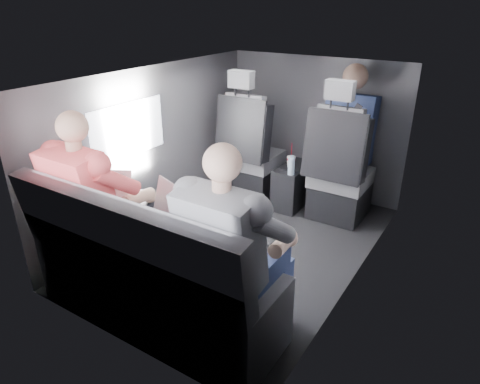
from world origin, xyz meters
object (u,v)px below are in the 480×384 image
Objects in this scene: soda_cup at (291,162)px; laptop_black at (250,234)px; passenger_front_right at (349,130)px; passenger_rear_right at (235,250)px; laptop_white at (119,194)px; passenger_rear_left at (99,203)px; front_seat_left at (251,159)px; water_bottle at (291,166)px; center_console at (293,186)px; laptop_silver at (184,213)px; front_seat_right at (339,177)px; rear_bench at (151,279)px.

laptop_black is (0.51, -1.59, 0.17)m from soda_cup.
soda_cup is at bearing 107.89° from laptop_black.
passenger_rear_right is at bearing -86.73° from passenger_front_right.
laptop_white is at bearing -178.48° from laptop_black.
front_seat_left is at bearing 88.45° from passenger_rear_left.
water_bottle is 0.14× the size of passenger_rear_right.
soda_cup reaches higher than center_console.
laptop_silver is (0.55, 0.02, 0.00)m from laptop_white.
soda_cup is 0.16m from water_bottle.
passenger_rear_right is at bearing -9.38° from laptop_white.
laptop_silver is (-0.41, -1.62, 0.24)m from front_seat_right.
passenger_rear_right is at bearing -21.15° from laptop_silver.
front_seat_left reaches higher than water_bottle.
passenger_rear_right is at bearing -73.79° from center_console.
laptop_white is 0.37× the size of passenger_rear_left.
front_seat_left is at bearing 180.00° from front_seat_right.
passenger_rear_right is 2.07m from passenger_front_right.
laptop_white is (-0.06, -1.63, 0.23)m from front_seat_left.
passenger_rear_right reaches higher than laptop_white.
soda_cup is 1.70m from laptop_white.
soda_cup is 1.88m from passenger_rear_right.
laptop_silver is at bearing -88.23° from soda_cup.
front_seat_left is 1.82m from passenger_rear_left.
passenger_front_right is at bearing 16.53° from front_seat_left.
rear_bench is (-0.00, -1.94, 0.11)m from center_console.
laptop_white reaches higher than laptop_black.
passenger_rear_right is (0.54, -1.85, 0.44)m from center_console.
passenger_front_right is (0.87, 0.26, 0.36)m from front_seat_left.
passenger_rear_right is (0.54, -1.79, 0.18)m from soda_cup.
soda_cup is at bearing -147.04° from passenger_front_right.
rear_bench is at bearing -92.06° from water_bottle.
front_seat_right is 1.96m from rear_bench.
rear_bench is 3.46× the size of laptop_white.
passenger_rear_left is 2.26m from passenger_front_right.
passenger_front_right reaches higher than water_bottle.
laptop_silver is (0.04, -1.66, 0.44)m from center_console.
front_seat_left is at bearing 177.55° from soda_cup.
front_seat_left is 0.49m from center_console.
passenger_front_right is at bearing 92.63° from laptop_black.
soda_cup is 0.59m from passenger_front_right.
passenger_rear_right reaches higher than soda_cup.
passenger_rear_left is at bearing 169.27° from rear_bench.
center_console is 0.73m from passenger_front_right.
soda_cup is at bearing 91.77° from laptop_silver.
front_seat_right is 0.79× the size of rear_bench.
front_seat_left is at bearing -163.47° from passenger_front_right.
laptop_white reaches higher than soda_cup.
passenger_front_right is at bearing 32.96° from soda_cup.
passenger_rear_right reaches higher than rear_bench.
laptop_black is at bearing 11.24° from passenger_rear_left.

